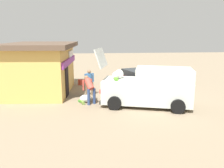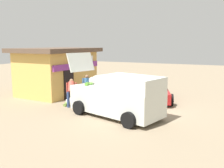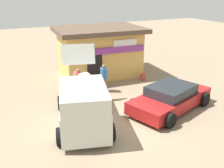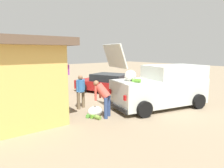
% 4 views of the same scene
% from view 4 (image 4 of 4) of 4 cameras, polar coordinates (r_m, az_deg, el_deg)
% --- Properties ---
extents(ground_plane, '(60.00, 60.00, 0.00)m').
position_cam_4_polar(ground_plane, '(11.25, 7.91, -4.15)').
color(ground_plane, gray).
extents(storefront_bar, '(5.66, 4.27, 3.07)m').
position_cam_4_polar(storefront_bar, '(8.91, -28.60, 1.59)').
color(storefront_bar, '#E0B259').
rests_on(storefront_bar, ground_plane).
extents(delivery_van, '(3.05, 5.01, 2.90)m').
position_cam_4_polar(delivery_van, '(9.62, 14.26, -0.71)').
color(delivery_van, silver).
rests_on(delivery_van, ground_plane).
extents(parked_sedan, '(4.76, 3.28, 1.19)m').
position_cam_4_polar(parked_sedan, '(12.74, -0.56, 0.15)').
color(parked_sedan, maroon).
rests_on(parked_sedan, ground_plane).
extents(vendor_standing, '(0.43, 0.55, 1.55)m').
position_cam_4_polar(vendor_standing, '(9.20, -8.98, -1.53)').
color(vendor_standing, '#726047').
rests_on(vendor_standing, ground_plane).
extents(customer_bending, '(0.73, 0.67, 1.47)m').
position_cam_4_polar(customer_bending, '(7.88, -2.59, -3.25)').
color(customer_bending, navy).
rests_on(customer_bending, ground_plane).
extents(unloaded_banana_pile, '(0.83, 0.74, 0.42)m').
position_cam_4_polar(unloaded_banana_pile, '(8.11, -4.99, -8.00)').
color(unloaded_banana_pile, silver).
rests_on(unloaded_banana_pile, ground_plane).
extents(paint_bucket, '(0.32, 0.32, 0.41)m').
position_cam_4_polar(paint_bucket, '(11.64, -19.38, -3.11)').
color(paint_bucket, '#BF3F33').
rests_on(paint_bucket, ground_plane).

